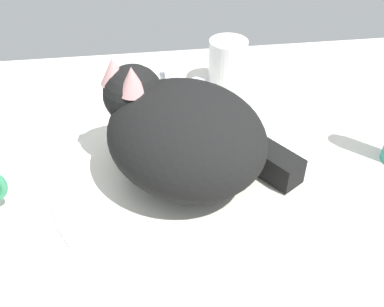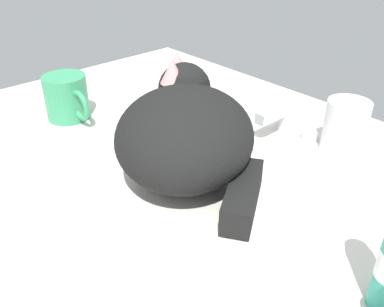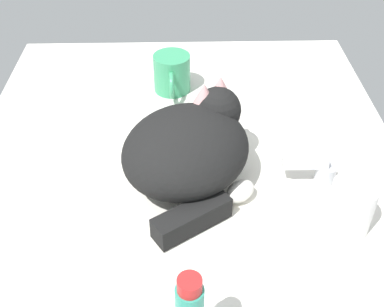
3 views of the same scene
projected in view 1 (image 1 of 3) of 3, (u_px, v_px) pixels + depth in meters
ground_plane at (187, 186)px, 64.40cm from camera, size 110.00×82.50×3.00cm
sink_basin at (186, 177)px, 63.26cm from camera, size 37.88×37.88×0.64cm
faucet at (170, 83)px, 80.08cm from camera, size 13.38×9.78×5.53cm
cat at (183, 133)px, 59.15cm from camera, size 30.92×30.05×15.91cm
rinse_cup at (228, 63)px, 81.56cm from camera, size 7.04×7.04×8.87cm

